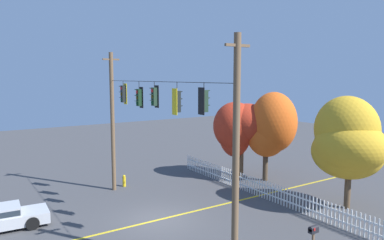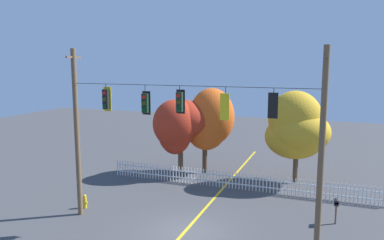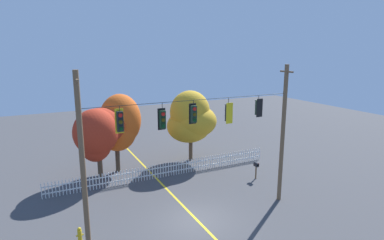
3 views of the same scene
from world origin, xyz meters
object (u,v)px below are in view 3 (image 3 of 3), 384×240
Objects in this scene: traffic_signal_westbound_side at (120,121)px; traffic_signal_northbound_secondary at (194,114)px; traffic_signal_northbound_primary at (228,113)px; fire_hydrant at (80,234)px; autumn_maple_near_fence at (98,131)px; roadside_mailbox at (256,166)px; autumn_oak_far_east at (191,120)px; autumn_maple_mid at (119,124)px; traffic_signal_eastbound_side at (162,119)px; traffic_signal_southbound_primary at (258,108)px.

traffic_signal_northbound_secondary is at bearing -0.01° from traffic_signal_westbound_side.
traffic_signal_northbound_primary reaches higher than fire_hydrant.
traffic_signal_northbound_secondary reaches higher than autumn_maple_near_fence.
traffic_signal_westbound_side reaches higher than roadside_mailbox.
autumn_oak_far_east is (2.35, 9.69, -2.53)m from traffic_signal_northbound_primary.
roadside_mailbox is (8.99, -6.55, -2.87)m from autumn_maple_mid.
traffic_signal_northbound_secondary is 2.25m from traffic_signal_northbound_primary.
traffic_signal_eastbound_side is at bearing -0.02° from traffic_signal_westbound_side.
autumn_maple_near_fence is 8.33m from autumn_oak_far_east.
fire_hydrant is (-6.28, 0.83, -6.07)m from traffic_signal_northbound_secondary.
autumn_maple_near_fence is at bearing 87.77° from traffic_signal_westbound_side.
traffic_signal_eastbound_side is 11.07m from roadside_mailbox.
traffic_signal_northbound_primary is (4.06, -0.02, 0.00)m from traffic_signal_eastbound_side.
autumn_oak_far_east is (6.41, 9.67, -2.53)m from traffic_signal_eastbound_side.
traffic_signal_eastbound_side is (2.23, -0.00, -0.11)m from traffic_signal_westbound_side.
traffic_signal_eastbound_side is at bearing -158.52° from roadside_mailbox.
traffic_signal_eastbound_side is 11.87m from autumn_oak_far_east.
autumn_maple_near_fence reaches higher than roadside_mailbox.
traffic_signal_southbound_primary is 12.34m from autumn_maple_near_fence.
traffic_signal_eastbound_side reaches higher than roadside_mailbox.
traffic_signal_westbound_side reaches higher than autumn_oak_far_east.
traffic_signal_eastbound_side is at bearing 179.73° from traffic_signal_northbound_primary.
traffic_signal_northbound_primary is 1.15× the size of traffic_signal_southbound_primary.
traffic_signal_northbound_primary is 10.28m from autumn_oak_far_east.
traffic_signal_northbound_primary is at bearing -144.36° from roadside_mailbox.
fire_hydrant is at bearing 174.28° from traffic_signal_northbound_primary.
traffic_signal_southbound_primary reaches higher than autumn_maple_mid.
autumn_maple_near_fence is (0.35, 8.92, -2.61)m from traffic_signal_westbound_side.
traffic_signal_northbound_primary is 0.23× the size of autumn_oak_far_east.
autumn_maple_near_fence is at bearing 72.35° from fire_hydrant.
traffic_signal_northbound_secondary is 0.89× the size of traffic_signal_northbound_primary.
traffic_signal_westbound_side reaches higher than autumn_maple_mid.
autumn_maple_mid is at bearing 99.76° from traffic_signal_northbound_secondary.
fire_hydrant is (-10.87, -8.83, -3.41)m from autumn_oak_far_east.
traffic_signal_northbound_secondary is at bearing -153.78° from roadside_mailbox.
traffic_signal_westbound_side reaches higher than autumn_maple_near_fence.
traffic_signal_northbound_secondary is 9.71m from roadside_mailbox.
traffic_signal_northbound_primary is at bearing -0.18° from traffic_signal_westbound_side.
autumn_maple_near_fence reaches higher than fire_hydrant.
autumn_oak_far_east is at bearing 5.17° from autumn_maple_near_fence.
roadside_mailbox is at bearing -26.02° from autumn_maple_near_fence.
traffic_signal_westbound_side is at bearing -92.23° from autumn_maple_near_fence.
traffic_signal_eastbound_side is 1.84× the size of fire_hydrant.
traffic_signal_northbound_secondary is (4.05, -0.00, 0.02)m from traffic_signal_westbound_side.
traffic_signal_westbound_side is 2.23m from traffic_signal_eastbound_side.
autumn_maple_mid is 6.35m from autumn_oak_far_east.
autumn_maple_mid is at bearing 31.38° from autumn_maple_near_fence.
traffic_signal_northbound_primary is 0.27× the size of autumn_maple_near_fence.
roadside_mailbox is at bearing 51.42° from traffic_signal_southbound_primary.
traffic_signal_westbound_side is 9.30m from autumn_maple_near_fence.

